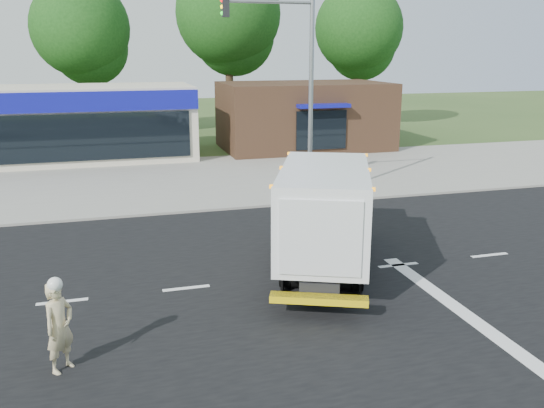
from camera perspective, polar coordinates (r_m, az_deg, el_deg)
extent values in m
plane|color=#385123|center=(15.63, 2.55, -7.20)|extent=(120.00, 120.00, 0.00)
cube|color=black|center=(15.63, 2.56, -7.18)|extent=(60.00, 14.00, 0.02)
cube|color=gray|center=(23.15, -3.82, 0.35)|extent=(60.00, 2.40, 0.12)
cube|color=gray|center=(28.71, -6.25, 3.07)|extent=(60.00, 9.00, 0.02)
cube|color=silver|center=(15.00, -20.07, -9.07)|extent=(1.20, 0.15, 0.01)
cube|color=silver|center=(15.02, -8.49, -8.24)|extent=(1.20, 0.15, 0.01)
cube|color=silver|center=(15.63, 2.56, -7.14)|extent=(1.20, 0.15, 0.01)
cube|color=silver|center=(16.76, 12.40, -5.92)|extent=(1.20, 0.15, 0.01)
cube|color=silver|center=(18.31, 20.74, -4.75)|extent=(1.20, 0.15, 0.01)
cube|color=silver|center=(14.40, 18.04, -9.90)|extent=(0.40, 7.00, 0.01)
cube|color=black|center=(15.34, 5.06, -5.11)|extent=(2.62, 4.59, 0.32)
cube|color=silver|center=(18.23, 5.48, 0.71)|extent=(2.53, 2.46, 1.93)
cube|color=black|center=(19.04, 5.57, 1.89)|extent=(1.66, 0.80, 0.83)
cube|color=white|center=(14.95, 5.17, -0.47)|extent=(3.81, 5.09, 2.16)
cube|color=silver|center=(12.75, 4.82, -3.43)|extent=(1.72, 0.76, 1.75)
cube|color=yellow|center=(13.10, 4.66, -9.39)|extent=(2.16, 1.15, 0.17)
cube|color=orange|center=(14.70, 5.27, 3.50)|extent=(3.77, 4.93, 0.07)
cylinder|color=black|center=(18.58, 2.72, -2.11)|extent=(0.59, 0.92, 0.88)
cylinder|color=black|center=(18.54, 8.10, -2.28)|extent=(0.59, 0.92, 0.88)
cylinder|color=black|center=(14.87, 1.39, -6.56)|extent=(0.59, 0.92, 0.88)
cylinder|color=black|center=(14.82, 8.53, -6.80)|extent=(0.59, 0.92, 0.88)
imported|color=#C9B586|center=(11.70, -20.32, -11.38)|extent=(0.75, 0.77, 1.78)
sphere|color=white|center=(11.35, -20.72, -7.47)|extent=(0.28, 0.28, 0.28)
cube|color=beige|center=(34.23, -23.27, 7.25)|extent=(18.00, 6.00, 4.00)
cube|color=#0F1291|center=(31.09, -24.20, 9.09)|extent=(18.00, 0.30, 1.00)
cube|color=black|center=(31.28, -23.85, 5.82)|extent=(17.00, 0.12, 2.40)
cube|color=#382316|center=(35.88, 3.20, 8.74)|extent=(10.00, 6.00, 4.00)
cube|color=#0F1291|center=(32.89, 5.00, 9.71)|extent=(3.00, 1.20, 0.20)
cube|color=black|center=(33.09, 4.91, 7.30)|extent=(3.00, 0.12, 2.20)
cylinder|color=gray|center=(22.72, 3.87, 10.17)|extent=(0.18, 0.18, 8.00)
cylinder|color=gray|center=(22.19, -0.35, 19.39)|extent=(3.40, 0.12, 0.12)
cube|color=black|center=(21.81, -4.64, 18.89)|extent=(0.25, 0.25, 0.70)
cylinder|color=#332114|center=(41.82, -18.03, 10.90)|extent=(0.56, 0.56, 6.86)
sphere|color=#164212|center=(41.77, -18.48, 16.26)|extent=(6.47, 6.47, 6.47)
sphere|color=#164212|center=(42.23, -17.61, 14.57)|extent=(5.10, 5.10, 5.10)
cylinder|color=#332114|center=(42.65, -4.25, 12.30)|extent=(0.56, 0.56, 7.84)
sphere|color=#164212|center=(42.67, -4.37, 18.32)|extent=(7.39, 7.39, 7.39)
sphere|color=#164212|center=(43.21, -3.79, 16.35)|extent=(5.82, 5.82, 5.82)
cylinder|color=#332114|center=(45.75, 8.39, 11.84)|extent=(0.56, 0.56, 7.00)
sphere|color=#164212|center=(45.71, 8.59, 16.85)|extent=(6.60, 6.60, 6.60)
sphere|color=#164212|center=(46.35, 8.85, 15.20)|extent=(5.20, 5.20, 5.20)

